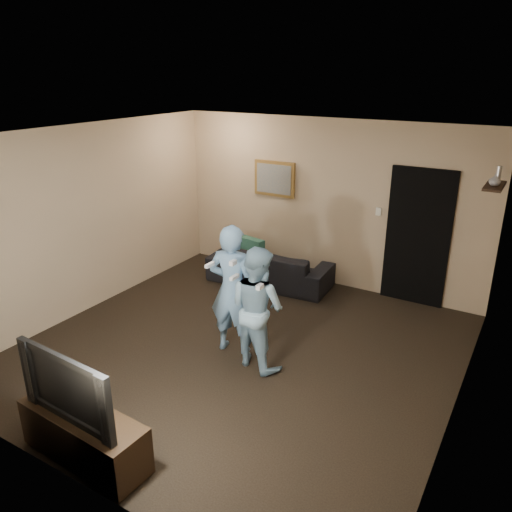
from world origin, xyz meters
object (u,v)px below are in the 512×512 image
Objects in this scene: tv_console at (84,435)px; wii_player_left at (232,290)px; wii_player_right at (257,307)px; sofa at (270,267)px; television at (77,383)px.

tv_console is 2.29m from wii_player_left.
wii_player_right reaches higher than tv_console.
tv_console is at bearing 92.79° from sofa.
tv_console is 1.15× the size of television.
sofa is 4.26m from tv_console.
wii_player_right is (1.02, -2.12, 0.44)m from sofa.
wii_player_right is (0.52, 2.11, 0.48)m from tv_console.
sofa is 2.40m from wii_player_right.
wii_player_left is at bearing 90.18° from tv_console.
wii_player_right reaches higher than television.
television is (0.51, -4.23, 0.51)m from sofa.
wii_player_right is at bearing 111.74° from sofa.
tv_console is at bearing 0.00° from television.
wii_player_right is (0.52, 2.11, -0.07)m from television.
sofa reaches higher than tv_console.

